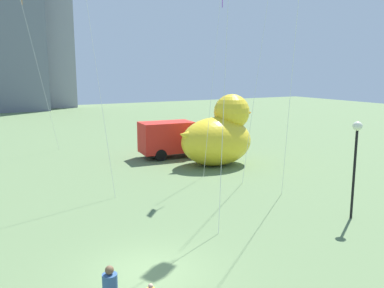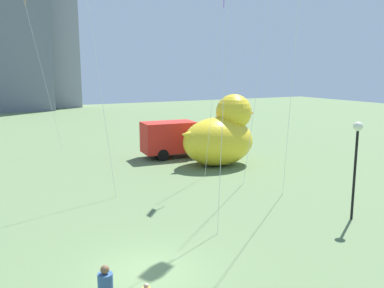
{
  "view_description": "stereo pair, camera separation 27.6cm",
  "coord_description": "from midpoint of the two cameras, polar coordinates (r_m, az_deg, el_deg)",
  "views": [
    {
      "loc": [
        -4.8,
        -12.25,
        6.9
      ],
      "look_at": [
        4.36,
        4.88,
        3.36
      ],
      "focal_mm": 38.19,
      "sensor_mm": 36.0,
      "label": 1
    },
    {
      "loc": [
        -4.55,
        -12.38,
        6.9
      ],
      "look_at": [
        4.36,
        4.88,
        3.36
      ],
      "focal_mm": 38.19,
      "sensor_mm": 36.0,
      "label": 2
    }
  ],
  "objects": [
    {
      "name": "ground_plane",
      "position": [
        14.87,
        -6.06,
        -17.38
      ],
      "size": [
        140.0,
        140.0,
        0.0
      ],
      "primitive_type": "plane",
      "color": "#60794D"
    },
    {
      "name": "giant_inflatable_duck",
      "position": [
        29.79,
        4.33,
        1.22
      ],
      "size": [
        6.22,
        3.99,
        5.16
      ],
      "color": "yellow",
      "rests_on": "ground"
    },
    {
      "name": "lamppost",
      "position": [
        20.04,
        22.35,
        -0.51
      ],
      "size": [
        0.43,
        0.43,
        4.6
      ],
      "color": "black",
      "rests_on": "ground"
    },
    {
      "name": "box_truck",
      "position": [
        32.65,
        -1.99,
        0.7
      ],
      "size": [
        5.84,
        2.74,
        2.85
      ],
      "color": "red",
      "rests_on": "ground"
    }
  ]
}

